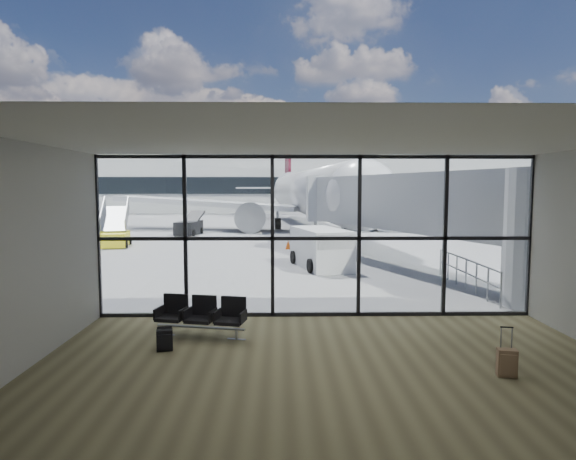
{
  "coord_description": "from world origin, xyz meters",
  "views": [
    {
      "loc": [
        -0.99,
        -13.23,
        3.58
      ],
      "look_at": [
        -0.72,
        3.0,
        2.18
      ],
      "focal_mm": 30.0,
      "sensor_mm": 36.0,
      "label": 1
    }
  ],
  "objects_px": {
    "suitcase": "(507,363)",
    "airliner": "(310,193)",
    "seating_row": "(202,314)",
    "belt_loader": "(189,227)",
    "backpack": "(165,340)",
    "service_van": "(321,248)",
    "mobile_stairs": "(114,237)"
  },
  "relations": [
    {
      "from": "seating_row",
      "to": "belt_loader",
      "type": "relative_size",
      "value": 0.54
    },
    {
      "from": "seating_row",
      "to": "airliner",
      "type": "height_order",
      "value": "airliner"
    },
    {
      "from": "airliner",
      "to": "service_van",
      "type": "height_order",
      "value": "airliner"
    },
    {
      "from": "backpack",
      "to": "mobile_stairs",
      "type": "bearing_deg",
      "value": 98.88
    },
    {
      "from": "belt_loader",
      "to": "mobile_stairs",
      "type": "bearing_deg",
      "value": -104.69
    },
    {
      "from": "seating_row",
      "to": "service_van",
      "type": "bearing_deg",
      "value": 81.66
    },
    {
      "from": "belt_loader",
      "to": "mobile_stairs",
      "type": "relative_size",
      "value": 1.1
    },
    {
      "from": "belt_loader",
      "to": "seating_row",
      "type": "bearing_deg",
      "value": -70.3
    },
    {
      "from": "airliner",
      "to": "belt_loader",
      "type": "relative_size",
      "value": 9.84
    },
    {
      "from": "service_van",
      "to": "airliner",
      "type": "bearing_deg",
      "value": 73.53
    },
    {
      "from": "service_van",
      "to": "belt_loader",
      "type": "height_order",
      "value": "belt_loader"
    },
    {
      "from": "suitcase",
      "to": "airliner",
      "type": "bearing_deg",
      "value": 104.08
    },
    {
      "from": "backpack",
      "to": "airliner",
      "type": "relative_size",
      "value": 0.01
    },
    {
      "from": "suitcase",
      "to": "airliner",
      "type": "relative_size",
      "value": 0.02
    },
    {
      "from": "backpack",
      "to": "airliner",
      "type": "height_order",
      "value": "airliner"
    },
    {
      "from": "backpack",
      "to": "suitcase",
      "type": "xyz_separation_m",
      "value": [
        6.85,
        -1.61,
        0.04
      ]
    },
    {
      "from": "backpack",
      "to": "belt_loader",
      "type": "relative_size",
      "value": 0.13
    },
    {
      "from": "belt_loader",
      "to": "suitcase",
      "type": "bearing_deg",
      "value": -59.89
    },
    {
      "from": "service_van",
      "to": "mobile_stairs",
      "type": "bearing_deg",
      "value": 131.71
    },
    {
      "from": "airliner",
      "to": "mobile_stairs",
      "type": "bearing_deg",
      "value": -139.33
    },
    {
      "from": "seating_row",
      "to": "mobile_stairs",
      "type": "xyz_separation_m",
      "value": [
        -8.39,
        18.3,
        0.04
      ]
    },
    {
      "from": "airliner",
      "to": "service_van",
      "type": "bearing_deg",
      "value": -97.84
    },
    {
      "from": "seating_row",
      "to": "service_van",
      "type": "distance_m",
      "value": 10.78
    },
    {
      "from": "airliner",
      "to": "backpack",
      "type": "bearing_deg",
      "value": -104.71
    },
    {
      "from": "belt_loader",
      "to": "backpack",
      "type": "bearing_deg",
      "value": -72.09
    },
    {
      "from": "service_van",
      "to": "mobile_stairs",
      "type": "xyz_separation_m",
      "value": [
        -12.16,
        8.21,
        -0.32
      ]
    },
    {
      "from": "service_van",
      "to": "belt_loader",
      "type": "xyz_separation_m",
      "value": [
        -8.93,
        15.78,
        -0.3
      ]
    },
    {
      "from": "mobile_stairs",
      "to": "belt_loader",
      "type": "bearing_deg",
      "value": 55.96
    },
    {
      "from": "service_van",
      "to": "belt_loader",
      "type": "relative_size",
      "value": 1.07
    },
    {
      "from": "backpack",
      "to": "mobile_stairs",
      "type": "xyz_separation_m",
      "value": [
        -7.73,
        19.37,
        0.33
      ]
    },
    {
      "from": "suitcase",
      "to": "belt_loader",
      "type": "xyz_separation_m",
      "value": [
        -11.36,
        28.55,
        0.32
      ]
    },
    {
      "from": "seating_row",
      "to": "suitcase",
      "type": "relative_size",
      "value": 2.31
    }
  ]
}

